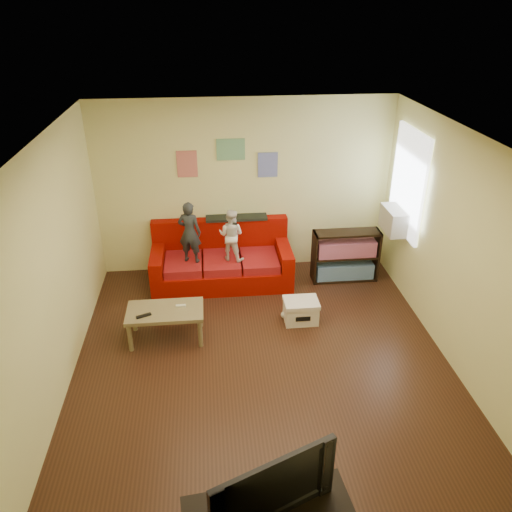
{
  "coord_description": "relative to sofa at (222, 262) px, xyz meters",
  "views": [
    {
      "loc": [
        -0.57,
        -4.72,
        3.96
      ],
      "look_at": [
        0.0,
        0.8,
        1.05
      ],
      "focal_mm": 35.0,
      "sensor_mm": 36.0,
      "label": 1
    }
  ],
  "objects": [
    {
      "name": "room_shell",
      "position": [
        0.4,
        -2.07,
        1.04
      ],
      "size": [
        4.52,
        5.02,
        2.72
      ],
      "color": "#3B2013",
      "rests_on": "ground"
    },
    {
      "name": "sofa",
      "position": [
        0.0,
        0.0,
        0.0
      ],
      "size": [
        2.1,
        0.97,
        0.93
      ],
      "color": "#8F0B01",
      "rests_on": "ground"
    },
    {
      "name": "child_a",
      "position": [
        -0.45,
        -0.17,
        0.6
      ],
      "size": [
        0.39,
        0.32,
        0.94
      ],
      "primitive_type": "imported",
      "rotation": [
        0.0,
        0.0,
        2.83
      ],
      "color": "#262B2F",
      "rests_on": "sofa"
    },
    {
      "name": "child_b",
      "position": [
        0.15,
        -0.17,
        0.53
      ],
      "size": [
        0.47,
        0.43,
        0.79
      ],
      "primitive_type": "imported",
      "rotation": [
        0.0,
        0.0,
        2.72
      ],
      "color": "white",
      "rests_on": "sofa"
    },
    {
      "name": "coffee_table",
      "position": [
        -0.77,
        -1.44,
        0.06
      ],
      "size": [
        0.96,
        0.53,
        0.43
      ],
      "color": "olive",
      "rests_on": "ground"
    },
    {
      "name": "remote",
      "position": [
        -1.02,
        -1.56,
        0.13
      ],
      "size": [
        0.19,
        0.12,
        0.02
      ],
      "primitive_type": "cube",
      "rotation": [
        0.0,
        0.0,
        0.4
      ],
      "color": "black",
      "rests_on": "coffee_table"
    },
    {
      "name": "game_controller",
      "position": [
        -0.57,
        -1.39,
        0.14
      ],
      "size": [
        0.13,
        0.04,
        0.03
      ],
      "primitive_type": "cube",
      "rotation": [
        0.0,
        0.0,
        0.01
      ],
      "color": "beige",
      "rests_on": "coffee_table"
    },
    {
      "name": "bookshelf",
      "position": [
        1.9,
        -0.18,
        0.05
      ],
      "size": [
        1.01,
        0.3,
        0.81
      ],
      "color": "black",
      "rests_on": "ground"
    },
    {
      "name": "window",
      "position": [
        2.62,
        -0.42,
        1.33
      ],
      "size": [
        0.04,
        1.08,
        1.48
      ],
      "primitive_type": "cube",
      "color": "white",
      "rests_on": "room_shell"
    },
    {
      "name": "ac_unit",
      "position": [
        2.5,
        -0.42,
        0.77
      ],
      "size": [
        0.28,
        0.55,
        0.35
      ],
      "primitive_type": "cube",
      "color": "#B7B2A3",
      "rests_on": "window"
    },
    {
      "name": "artwork_left",
      "position": [
        -0.45,
        0.41,
        1.44
      ],
      "size": [
        0.3,
        0.01,
        0.4
      ],
      "primitive_type": "cube",
      "color": "#D87266",
      "rests_on": "room_shell"
    },
    {
      "name": "artwork_center",
      "position": [
        0.2,
        0.41,
        1.64
      ],
      "size": [
        0.42,
        0.01,
        0.32
      ],
      "primitive_type": "cube",
      "color": "#72B27F",
      "rests_on": "room_shell"
    },
    {
      "name": "artwork_right",
      "position": [
        0.75,
        0.41,
        1.39
      ],
      "size": [
        0.3,
        0.01,
        0.38
      ],
      "primitive_type": "cube",
      "color": "#727FCC",
      "rests_on": "room_shell"
    },
    {
      "name": "file_box",
      "position": [
        1.02,
        -1.24,
        -0.15
      ],
      "size": [
        0.46,
        0.35,
        0.32
      ],
      "color": "white",
      "rests_on": "ground"
    },
    {
      "name": "television",
      "position": [
        0.17,
        -4.32,
        0.47
      ],
      "size": [
        1.0,
        0.52,
        0.59
      ],
      "primitive_type": "imported",
      "rotation": [
        0.0,
        0.0,
        0.4
      ],
      "color": "black",
      "rests_on": "tv_stand"
    },
    {
      "name": "tissue",
      "position": [
        0.81,
        -1.16,
        -0.26
      ],
      "size": [
        0.12,
        0.12,
        0.11
      ],
      "primitive_type": "sphere",
      "rotation": [
        0.0,
        0.0,
        0.2
      ],
      "color": "beige",
      "rests_on": "ground"
    }
  ]
}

